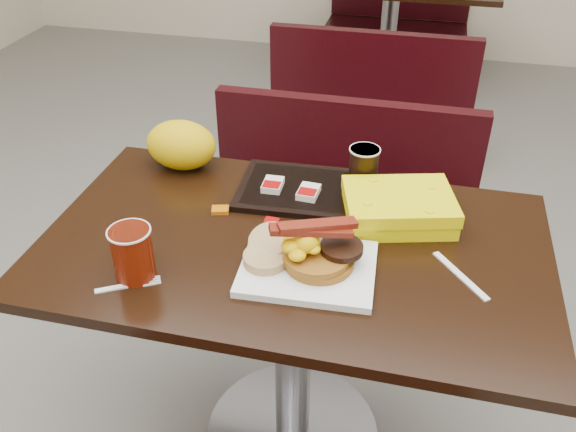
% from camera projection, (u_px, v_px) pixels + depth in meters
% --- Properties ---
extents(table_near, '(1.20, 0.70, 0.75)m').
position_uv_depth(table_near, '(293.00, 351.00, 1.66)').
color(table_near, black).
rests_on(table_near, floor).
extents(bench_near_n, '(1.00, 0.46, 0.72)m').
position_uv_depth(bench_near_n, '(336.00, 215.00, 2.23)').
color(bench_near_n, black).
rests_on(bench_near_n, floor).
extents(table_far, '(1.20, 0.70, 0.75)m').
position_uv_depth(table_far, '(387.00, 43.00, 3.74)').
color(table_far, black).
rests_on(table_far, floor).
extents(bench_far_s, '(1.00, 0.46, 0.72)m').
position_uv_depth(bench_far_s, '(374.00, 89.00, 3.19)').
color(bench_far_s, black).
rests_on(bench_far_s, floor).
extents(bench_far_n, '(1.00, 0.46, 0.72)m').
position_uv_depth(bench_far_n, '(397.00, 13.00, 4.31)').
color(bench_far_n, black).
rests_on(bench_far_n, floor).
extents(platter, '(0.31, 0.25, 0.02)m').
position_uv_depth(platter, '(308.00, 269.00, 1.35)').
color(platter, white).
rests_on(platter, table_near).
extents(pancake_stack, '(0.19, 0.19, 0.03)m').
position_uv_depth(pancake_stack, '(319.00, 258.00, 1.34)').
color(pancake_stack, '#8E6217').
rests_on(pancake_stack, platter).
extents(sausage_patty, '(0.11, 0.11, 0.01)m').
position_uv_depth(sausage_patty, '(342.00, 248.00, 1.33)').
color(sausage_patty, black).
rests_on(sausage_patty, pancake_stack).
extents(scrambled_eggs, '(0.11, 0.10, 0.05)m').
position_uv_depth(scrambled_eggs, '(306.00, 244.00, 1.31)').
color(scrambled_eggs, '#F5BB04').
rests_on(scrambled_eggs, pancake_stack).
extents(bacon_strips, '(0.20, 0.14, 0.01)m').
position_uv_depth(bacon_strips, '(311.00, 229.00, 1.30)').
color(bacon_strips, '#480505').
rests_on(bacon_strips, scrambled_eggs).
extents(muffin_bottom, '(0.11, 0.11, 0.02)m').
position_uv_depth(muffin_bottom, '(265.00, 258.00, 1.35)').
color(muffin_bottom, tan).
rests_on(muffin_bottom, platter).
extents(muffin_top, '(0.12, 0.13, 0.06)m').
position_uv_depth(muffin_top, '(270.00, 242.00, 1.38)').
color(muffin_top, tan).
rests_on(muffin_top, platter).
extents(coffee_cup_near, '(0.11, 0.11, 0.12)m').
position_uv_depth(coffee_cup_near, '(133.00, 254.00, 1.31)').
color(coffee_cup_near, '#991905').
rests_on(coffee_cup_near, table_near).
extents(fork, '(0.13, 0.09, 0.00)m').
position_uv_depth(fork, '(119.00, 287.00, 1.31)').
color(fork, white).
rests_on(fork, table_near).
extents(knife, '(0.12, 0.15, 0.00)m').
position_uv_depth(knife, '(460.00, 275.00, 1.34)').
color(knife, white).
rests_on(knife, table_near).
extents(condiment_syrup, '(0.05, 0.04, 0.01)m').
position_uv_depth(condiment_syrup, '(220.00, 210.00, 1.55)').
color(condiment_syrup, '#B45B07').
rests_on(condiment_syrup, table_near).
extents(condiment_ketchup, '(0.04, 0.03, 0.01)m').
position_uv_depth(condiment_ketchup, '(272.00, 221.00, 1.51)').
color(condiment_ketchup, '#8C0504').
rests_on(condiment_ketchup, table_near).
extents(tray, '(0.36, 0.27, 0.02)m').
position_uv_depth(tray, '(305.00, 190.00, 1.62)').
color(tray, black).
rests_on(tray, table_near).
extents(hashbrown_sleeve_left, '(0.05, 0.07, 0.02)m').
position_uv_depth(hashbrown_sleeve_left, '(273.00, 185.00, 1.61)').
color(hashbrown_sleeve_left, silver).
rests_on(hashbrown_sleeve_left, tray).
extents(hashbrown_sleeve_right, '(0.06, 0.07, 0.02)m').
position_uv_depth(hashbrown_sleeve_right, '(309.00, 192.00, 1.58)').
color(hashbrown_sleeve_right, silver).
rests_on(hashbrown_sleeve_right, tray).
extents(coffee_cup_far, '(0.10, 0.10, 0.11)m').
position_uv_depth(coffee_cup_far, '(364.00, 167.00, 1.60)').
color(coffee_cup_far, black).
rests_on(coffee_cup_far, tray).
extents(clamshell, '(0.31, 0.26, 0.07)m').
position_uv_depth(clamshell, '(399.00, 207.00, 1.50)').
color(clamshell, '#E7D703').
rests_on(clamshell, table_near).
extents(paper_bag, '(0.23, 0.19, 0.14)m').
position_uv_depth(paper_bag, '(181.00, 145.00, 1.70)').
color(paper_bag, '#EFBD07').
rests_on(paper_bag, table_near).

